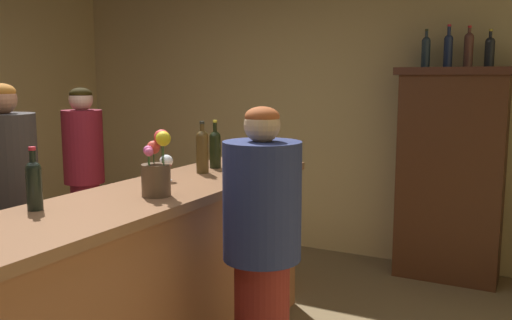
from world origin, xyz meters
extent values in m
cube|color=tan|center=(0.00, 2.90, 1.43)|extent=(5.32, 0.12, 2.85)
cube|color=brown|center=(0.22, 0.16, 0.50)|extent=(0.59, 2.69, 1.00)
cube|color=brown|center=(0.22, 0.16, 1.02)|extent=(0.67, 2.81, 0.05)
cube|color=#412212|center=(1.41, 2.60, 0.86)|extent=(0.81, 0.36, 1.73)
cube|color=#3D2014|center=(1.41, 2.60, 1.70)|extent=(0.89, 0.42, 0.06)
cylinder|color=black|center=(0.12, 1.06, 1.15)|extent=(0.08, 0.08, 0.21)
sphere|color=black|center=(0.12, 1.06, 1.26)|extent=(0.08, 0.08, 0.08)
cylinder|color=black|center=(0.12, 1.06, 1.31)|extent=(0.03, 0.03, 0.10)
cylinder|color=gold|center=(0.12, 1.06, 1.36)|extent=(0.03, 0.03, 0.02)
cylinder|color=#453215|center=(0.15, 0.85, 1.16)|extent=(0.08, 0.08, 0.23)
sphere|color=#453215|center=(0.15, 0.85, 1.28)|extent=(0.08, 0.08, 0.08)
cylinder|color=#453215|center=(0.15, 0.85, 1.32)|extent=(0.03, 0.03, 0.08)
cylinder|color=black|center=(0.15, 0.85, 1.37)|extent=(0.03, 0.03, 0.02)
cylinder|color=black|center=(0.02, -0.35, 1.14)|extent=(0.07, 0.07, 0.19)
sphere|color=black|center=(0.02, -0.35, 1.24)|extent=(0.07, 0.07, 0.07)
cylinder|color=black|center=(0.02, -0.35, 1.28)|extent=(0.03, 0.03, 0.08)
cylinder|color=#AB1E2B|center=(0.02, -0.35, 1.33)|extent=(0.03, 0.03, 0.02)
cylinder|color=white|center=(0.36, 1.24, 1.05)|extent=(0.07, 0.07, 0.00)
cylinder|color=white|center=(0.36, 1.24, 1.09)|extent=(0.01, 0.01, 0.08)
ellipsoid|color=white|center=(0.36, 1.24, 1.16)|extent=(0.08, 0.08, 0.06)
cylinder|color=white|center=(0.11, 0.53, 1.05)|extent=(0.06, 0.06, 0.00)
cylinder|color=white|center=(0.11, 0.53, 1.09)|extent=(0.01, 0.01, 0.07)
ellipsoid|color=white|center=(0.11, 0.53, 1.16)|extent=(0.08, 0.08, 0.08)
ellipsoid|color=maroon|center=(0.11, 0.53, 1.14)|extent=(0.06, 0.06, 0.03)
cylinder|color=brown|center=(0.33, 0.15, 1.13)|extent=(0.15, 0.15, 0.16)
cylinder|color=#38602D|center=(0.38, 0.15, 1.25)|extent=(0.01, 0.01, 0.20)
sphere|color=gold|center=(0.38, 0.15, 1.35)|extent=(0.08, 0.08, 0.08)
cylinder|color=#38602D|center=(0.33, 0.20, 1.25)|extent=(0.01, 0.01, 0.20)
sphere|color=red|center=(0.33, 0.20, 1.35)|extent=(0.08, 0.08, 0.08)
cylinder|color=#38602D|center=(0.30, 0.18, 1.22)|extent=(0.01, 0.01, 0.15)
sphere|color=#D2402F|center=(0.30, 0.18, 1.29)|extent=(0.07, 0.07, 0.07)
cylinder|color=#38602D|center=(0.30, 0.13, 1.22)|extent=(0.01, 0.01, 0.14)
sphere|color=#D45493|center=(0.30, 0.13, 1.29)|extent=(0.05, 0.05, 0.05)
cylinder|color=#38602D|center=(0.33, 0.10, 1.21)|extent=(0.01, 0.01, 0.13)
sphere|color=#D14D81|center=(0.33, 0.10, 1.28)|extent=(0.04, 0.04, 0.04)
cylinder|color=#1E2B33|center=(1.17, 2.60, 1.83)|extent=(0.07, 0.07, 0.21)
sphere|color=#1E2B33|center=(1.17, 2.60, 1.94)|extent=(0.07, 0.07, 0.07)
cylinder|color=#1E2B33|center=(1.17, 2.60, 1.98)|extent=(0.02, 0.02, 0.08)
cylinder|color=black|center=(1.17, 2.60, 2.03)|extent=(0.03, 0.03, 0.02)
cylinder|color=#18213B|center=(1.34, 2.60, 1.84)|extent=(0.07, 0.07, 0.22)
sphere|color=#18213B|center=(1.34, 2.60, 1.95)|extent=(0.07, 0.07, 0.07)
cylinder|color=#18213B|center=(1.34, 2.60, 2.00)|extent=(0.03, 0.03, 0.10)
cylinder|color=#AC1C2A|center=(1.34, 2.60, 2.05)|extent=(0.03, 0.03, 0.02)
cylinder|color=#4C2A21|center=(1.49, 2.60, 1.84)|extent=(0.07, 0.07, 0.23)
sphere|color=#4C2A21|center=(1.49, 2.60, 1.96)|extent=(0.07, 0.07, 0.07)
cylinder|color=#4C2A21|center=(1.49, 2.60, 1.99)|extent=(0.03, 0.03, 0.07)
cylinder|color=#AD1A1C|center=(1.49, 2.60, 2.04)|extent=(0.03, 0.03, 0.02)
cylinder|color=black|center=(1.65, 2.60, 1.82)|extent=(0.07, 0.07, 0.19)
sphere|color=black|center=(1.65, 2.60, 1.92)|extent=(0.07, 0.07, 0.07)
cylinder|color=black|center=(1.65, 2.60, 1.96)|extent=(0.02, 0.02, 0.08)
cylinder|color=gold|center=(1.65, 2.60, 2.01)|extent=(0.03, 0.03, 0.02)
cylinder|color=maroon|center=(-1.21, 1.19, 0.40)|extent=(0.23, 0.23, 0.81)
cylinder|color=maroon|center=(-1.21, 1.19, 1.10)|extent=(0.32, 0.32, 0.59)
sphere|color=#D3A58F|center=(-1.21, 1.19, 1.48)|extent=(0.19, 0.19, 0.19)
ellipsoid|color=black|center=(-1.21, 1.19, 1.52)|extent=(0.18, 0.18, 0.10)
cylinder|color=#B0A39C|center=(-0.53, -0.06, 0.41)|extent=(0.25, 0.25, 0.82)
cylinder|color=#2C2726|center=(-0.53, -0.06, 1.14)|extent=(0.34, 0.34, 0.64)
sphere|color=#936148|center=(-0.53, -0.06, 1.53)|extent=(0.17, 0.17, 0.17)
ellipsoid|color=#95571D|center=(-0.53, -0.06, 1.57)|extent=(0.16, 0.16, 0.09)
cylinder|color=navy|center=(0.88, 0.26, 1.06)|extent=(0.38, 0.38, 0.58)
sphere|color=tan|center=(0.88, 0.26, 1.43)|extent=(0.18, 0.18, 0.18)
ellipsoid|color=#984721|center=(0.88, 0.26, 1.47)|extent=(0.17, 0.17, 0.10)
camera|label=1|loc=(2.06, -2.07, 1.65)|focal=38.96mm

